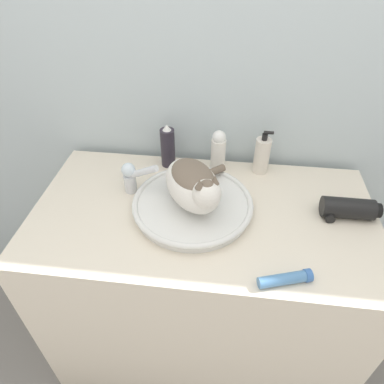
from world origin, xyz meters
TOP-DOWN VIEW (x-y plane):
  - wall_back at (0.00, 0.68)m, footprint 8.00×0.05m
  - vanity_counter at (0.00, 0.31)m, footprint 1.18×0.63m
  - sink_basin at (-0.04, 0.32)m, footprint 0.41×0.41m
  - cat at (-0.03, 0.32)m, footprint 0.27×0.34m
  - faucet at (-0.26, 0.39)m, footprint 0.14×0.07m
  - hairspray_can_black at (-0.17, 0.58)m, footprint 0.06×0.06m
  - soap_pump_bottle at (0.20, 0.58)m, footprint 0.06×0.06m
  - lotion_bottle_white at (0.03, 0.58)m, footprint 0.06×0.06m
  - cream_tube at (0.25, 0.06)m, footprint 0.16×0.08m
  - hair_dryer at (0.48, 0.35)m, footprint 0.19×0.09m

SIDE VIEW (x-z plane):
  - vanity_counter at x=0.00m, z-range 0.00..0.87m
  - cream_tube at x=0.25m, z-range 0.87..0.91m
  - sink_basin at x=-0.04m, z-range 0.87..0.91m
  - hair_dryer at x=0.48m, z-range 0.87..0.94m
  - faucet at x=-0.26m, z-range 0.87..1.02m
  - soap_pump_bottle at x=0.20m, z-range 0.85..1.03m
  - lotion_bottle_white at x=0.03m, z-range 0.87..1.04m
  - hairspray_can_black at x=-0.17m, z-range 0.86..1.04m
  - cat at x=-0.03m, z-range 0.91..1.08m
  - wall_back at x=0.00m, z-range 0.00..2.40m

